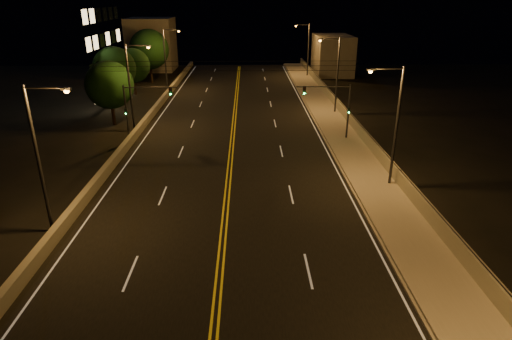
{
  "coord_description": "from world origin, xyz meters",
  "views": [
    {
      "loc": [
        1.45,
        -7.61,
        12.99
      ],
      "look_at": [
        2.0,
        18.0,
        2.5
      ],
      "focal_mm": 30.0,
      "sensor_mm": 36.0,
      "label": 1
    }
  ],
  "objects_px": {
    "streetlight_4": "(42,151)",
    "streetlight_6": "(167,56)",
    "streetlight_3": "(307,47)",
    "tree_3": "(149,49)",
    "tree_1": "(114,68)",
    "traffic_signal_right": "(337,105)",
    "building_tower": "(0,2)",
    "streetlight_2": "(335,71)",
    "tree_2": "(133,66)",
    "streetlight_5": "(132,82)",
    "traffic_signal_left": "(137,106)",
    "streetlight_1": "(393,120)",
    "tree_0": "(110,85)"
  },
  "relations": [
    {
      "from": "tree_2",
      "to": "streetlight_5",
      "type": "bearing_deg",
      "value": -76.05
    },
    {
      "from": "streetlight_1",
      "to": "tree_2",
      "type": "distance_m",
      "value": 41.07
    },
    {
      "from": "streetlight_4",
      "to": "streetlight_6",
      "type": "height_order",
      "value": "same"
    },
    {
      "from": "streetlight_4",
      "to": "streetlight_2",
      "type": "bearing_deg",
      "value": 51.09
    },
    {
      "from": "tree_0",
      "to": "tree_2",
      "type": "distance_m",
      "value": 15.21
    },
    {
      "from": "streetlight_1",
      "to": "streetlight_2",
      "type": "relative_size",
      "value": 1.0
    },
    {
      "from": "building_tower",
      "to": "streetlight_4",
      "type": "bearing_deg",
      "value": -61.39
    },
    {
      "from": "traffic_signal_left",
      "to": "tree_0",
      "type": "bearing_deg",
      "value": 125.18
    },
    {
      "from": "streetlight_2",
      "to": "streetlight_3",
      "type": "distance_m",
      "value": 24.64
    },
    {
      "from": "streetlight_2",
      "to": "streetlight_3",
      "type": "bearing_deg",
      "value": 90.0
    },
    {
      "from": "traffic_signal_right",
      "to": "tree_1",
      "type": "distance_m",
      "value": 29.57
    },
    {
      "from": "streetlight_3",
      "to": "tree_1",
      "type": "height_order",
      "value": "streetlight_3"
    },
    {
      "from": "streetlight_4",
      "to": "tree_1",
      "type": "relative_size",
      "value": 1.21
    },
    {
      "from": "streetlight_3",
      "to": "tree_3",
      "type": "height_order",
      "value": "streetlight_3"
    },
    {
      "from": "tree_1",
      "to": "tree_3",
      "type": "xyz_separation_m",
      "value": [
        1.47,
        14.08,
        0.7
      ]
    },
    {
      "from": "streetlight_2",
      "to": "tree_0",
      "type": "distance_m",
      "value": 24.77
    },
    {
      "from": "traffic_signal_left",
      "to": "building_tower",
      "type": "height_order",
      "value": "building_tower"
    },
    {
      "from": "streetlight_1",
      "to": "streetlight_5",
      "type": "xyz_separation_m",
      "value": [
        -21.42,
        14.41,
        0.0
      ]
    },
    {
      "from": "streetlight_4",
      "to": "tree_3",
      "type": "bearing_deg",
      "value": 94.65
    },
    {
      "from": "streetlight_3",
      "to": "streetlight_4",
      "type": "xyz_separation_m",
      "value": [
        -21.42,
        -51.18,
        0.0
      ]
    },
    {
      "from": "tree_0",
      "to": "streetlight_5",
      "type": "bearing_deg",
      "value": -38.35
    },
    {
      "from": "tree_2",
      "to": "tree_1",
      "type": "bearing_deg",
      "value": -99.12
    },
    {
      "from": "streetlight_4",
      "to": "streetlight_6",
      "type": "xyz_separation_m",
      "value": [
        0.0,
        40.26,
        0.0
      ]
    },
    {
      "from": "traffic_signal_right",
      "to": "traffic_signal_left",
      "type": "height_order",
      "value": "same"
    },
    {
      "from": "streetlight_1",
      "to": "traffic_signal_right",
      "type": "relative_size",
      "value": 1.61
    },
    {
      "from": "streetlight_2",
      "to": "tree_2",
      "type": "distance_m",
      "value": 28.14
    },
    {
      "from": "streetlight_5",
      "to": "tree_3",
      "type": "distance_m",
      "value": 26.41
    },
    {
      "from": "tree_3",
      "to": "streetlight_5",
      "type": "bearing_deg",
      "value": -81.79
    },
    {
      "from": "streetlight_2",
      "to": "streetlight_4",
      "type": "xyz_separation_m",
      "value": [
        -21.42,
        -26.53,
        0.0
      ]
    },
    {
      "from": "traffic_signal_right",
      "to": "building_tower",
      "type": "distance_m",
      "value": 42.82
    },
    {
      "from": "streetlight_4",
      "to": "tree_2",
      "type": "xyz_separation_m",
      "value": [
        -4.36,
        37.78,
        -1.03
      ]
    },
    {
      "from": "streetlight_3",
      "to": "tree_1",
      "type": "bearing_deg",
      "value": -144.69
    },
    {
      "from": "streetlight_5",
      "to": "building_tower",
      "type": "relative_size",
      "value": 0.34
    },
    {
      "from": "streetlight_1",
      "to": "streetlight_5",
      "type": "height_order",
      "value": "same"
    },
    {
      "from": "building_tower",
      "to": "tree_3",
      "type": "height_order",
      "value": "building_tower"
    },
    {
      "from": "traffic_signal_right",
      "to": "building_tower",
      "type": "relative_size",
      "value": 0.21
    },
    {
      "from": "streetlight_3",
      "to": "tree_3",
      "type": "distance_m",
      "value": 25.64
    },
    {
      "from": "streetlight_6",
      "to": "streetlight_2",
      "type": "bearing_deg",
      "value": -32.65
    },
    {
      "from": "building_tower",
      "to": "tree_1",
      "type": "bearing_deg",
      "value": -6.39
    },
    {
      "from": "streetlight_3",
      "to": "streetlight_1",
      "type": "bearing_deg",
      "value": -90.0
    },
    {
      "from": "streetlight_2",
      "to": "building_tower",
      "type": "relative_size",
      "value": 0.34
    },
    {
      "from": "streetlight_5",
      "to": "traffic_signal_left",
      "type": "distance_m",
      "value": 4.09
    },
    {
      "from": "streetlight_2",
      "to": "tree_2",
      "type": "xyz_separation_m",
      "value": [
        -25.78,
        11.25,
        -1.03
      ]
    },
    {
      "from": "traffic_signal_left",
      "to": "streetlight_3",
      "type": "bearing_deg",
      "value": 59.64
    },
    {
      "from": "streetlight_1",
      "to": "building_tower",
      "type": "xyz_separation_m",
      "value": [
        -39.84,
        27.95,
        7.23
      ]
    },
    {
      "from": "streetlight_3",
      "to": "building_tower",
      "type": "height_order",
      "value": "building_tower"
    },
    {
      "from": "streetlight_1",
      "to": "traffic_signal_right",
      "type": "height_order",
      "value": "streetlight_1"
    },
    {
      "from": "streetlight_5",
      "to": "traffic_signal_left",
      "type": "relative_size",
      "value": 1.61
    },
    {
      "from": "traffic_signal_left",
      "to": "tree_2",
      "type": "relative_size",
      "value": 0.85
    },
    {
      "from": "building_tower",
      "to": "tree_2",
      "type": "relative_size",
      "value": 4.03
    }
  ]
}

